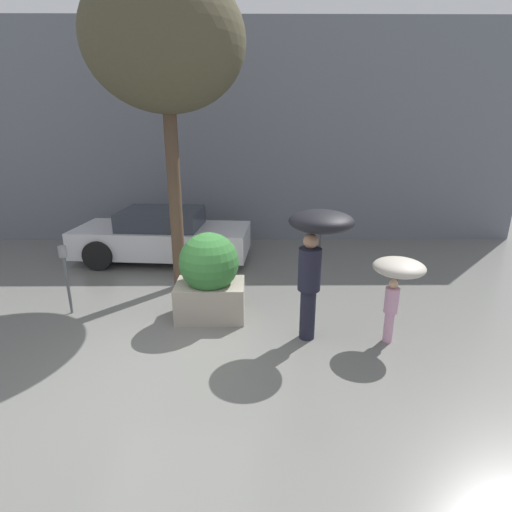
{
  "coord_description": "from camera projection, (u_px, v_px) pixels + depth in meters",
  "views": [
    {
      "loc": [
        1.24,
        -5.27,
        3.34
      ],
      "look_at": [
        1.3,
        1.6,
        1.05
      ],
      "focal_mm": 28.0,
      "sensor_mm": 36.0,
      "label": 1
    }
  ],
  "objects": [
    {
      "name": "ground_plane",
      "position": [
        171.0,
        355.0,
        6.05
      ],
      "size": [
        40.0,
        40.0,
        0.0
      ],
      "primitive_type": "plane",
      "color": "slate"
    },
    {
      "name": "building_facade",
      "position": [
        209.0,
        136.0,
        11.26
      ],
      "size": [
        18.0,
        0.3,
        6.0
      ],
      "color": "slate",
      "rests_on": "ground"
    },
    {
      "name": "parked_car_near",
      "position": [
        163.0,
        236.0,
        10.1
      ],
      "size": [
        4.43,
        2.22,
        1.31
      ],
      "rotation": [
        0.0,
        0.0,
        1.48
      ],
      "color": "silver",
      "rests_on": "ground"
    },
    {
      "name": "street_tree",
      "position": [
        165.0,
        43.0,
        7.12
      ],
      "size": [
        2.91,
        2.91,
        5.97
      ],
      "color": "brown",
      "rests_on": "ground"
    },
    {
      "name": "planter_box",
      "position": [
        210.0,
        276.0,
        7.01
      ],
      "size": [
        1.21,
        1.05,
        1.57
      ],
      "color": "#9E9384",
      "rests_on": "ground"
    },
    {
      "name": "person_adult",
      "position": [
        317.0,
        242.0,
        6.07
      ],
      "size": [
        0.99,
        0.99,
        2.1
      ],
      "rotation": [
        0.0,
        0.0,
        0.31
      ],
      "color": "#1E1E2D",
      "rests_on": "ground"
    },
    {
      "name": "person_child",
      "position": [
        398.0,
        275.0,
        6.13
      ],
      "size": [
        0.79,
        0.79,
        1.37
      ],
      "rotation": [
        0.0,
        0.0,
        0.65
      ],
      "color": "#D199B7",
      "rests_on": "ground"
    },
    {
      "name": "parking_meter",
      "position": [
        65.0,
        266.0,
        7.11
      ],
      "size": [
        0.14,
        0.14,
        1.29
      ],
      "color": "#595B60",
      "rests_on": "ground"
    }
  ]
}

